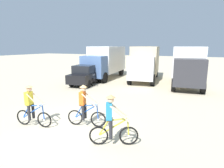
% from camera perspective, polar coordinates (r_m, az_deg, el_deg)
% --- Properties ---
extents(ground_plane, '(120.00, 120.00, 0.00)m').
position_cam_1_polar(ground_plane, '(8.55, -14.12, -12.39)').
color(ground_plane, beige).
extents(box_truck_avon_van, '(2.91, 6.92, 3.35)m').
position_cam_1_polar(box_truck_avon_van, '(20.25, -1.95, 7.16)').
color(box_truck_avon_van, white).
rests_on(box_truck_avon_van, ground).
extents(box_truck_tan_camper, '(3.41, 7.04, 3.35)m').
position_cam_1_polar(box_truck_tan_camper, '(19.20, 10.05, 6.75)').
color(box_truck_tan_camper, '#CCB78E').
rests_on(box_truck_tan_camper, ground).
extents(box_truck_white_box, '(3.17, 6.99, 3.35)m').
position_cam_1_polar(box_truck_white_box, '(17.54, 22.01, 5.66)').
color(box_truck_white_box, white).
rests_on(box_truck_white_box, ground).
extents(sedan_parked, '(2.39, 4.42, 1.76)m').
position_cam_1_polar(sedan_parked, '(16.99, -7.96, 2.85)').
color(sedan_parked, black).
rests_on(sedan_parked, ground).
extents(cyclist_orange_shirt, '(1.71, 0.55, 1.82)m').
position_cam_1_polar(cyclist_orange_shirt, '(8.75, -23.30, -6.52)').
color(cyclist_orange_shirt, black).
rests_on(cyclist_orange_shirt, ground).
extents(cyclist_cowboy_hat, '(1.70, 0.60, 1.82)m').
position_cam_1_polar(cyclist_cowboy_hat, '(8.14, -8.24, -6.99)').
color(cyclist_cowboy_hat, black).
rests_on(cyclist_cowboy_hat, ground).
extents(cyclist_near_camera, '(1.59, 0.84, 1.82)m').
position_cam_1_polar(cyclist_near_camera, '(6.56, -0.00, -11.52)').
color(cyclist_near_camera, black).
rests_on(cyclist_near_camera, ground).
extents(bicycle_spare, '(1.67, 0.67, 0.97)m').
position_cam_1_polar(bicycle_spare, '(16.59, -7.01, 0.97)').
color(bicycle_spare, black).
rests_on(bicycle_spare, ground).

